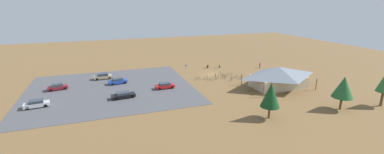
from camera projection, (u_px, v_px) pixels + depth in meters
name	position (u px, v px, depth m)	size (l,w,h in m)	color
ground	(211.00, 74.00, 72.39)	(160.00, 160.00, 0.00)	brown
parking_lot_asphalt	(111.00, 89.00, 60.33)	(36.60, 32.78, 0.05)	#4C4C51
bike_pavilion	(278.00, 76.00, 60.80)	(14.40, 9.44, 4.89)	beige
trash_bin	(208.00, 67.00, 79.19)	(0.60, 0.60, 0.90)	brown
lot_sign	(186.00, 67.00, 74.25)	(0.56, 0.08, 2.20)	#99999E
pine_west	(343.00, 87.00, 47.83)	(3.71, 3.71, 6.32)	brown
pine_east	(271.00, 95.00, 44.12)	(3.28, 3.28, 6.38)	brown
bicycle_white_trailside	(221.00, 74.00, 71.76)	(0.75, 1.56, 0.82)	black
bicycle_yellow_yard_left	(229.00, 74.00, 70.90)	(1.34, 1.06, 0.84)	black
bicycle_black_yard_front	(223.00, 76.00, 69.82)	(0.80, 1.52, 0.78)	black
bicycle_green_lone_west	(215.00, 76.00, 69.78)	(0.62, 1.56, 0.79)	black
bicycle_teal_edge_south	(210.00, 80.00, 66.33)	(1.59, 0.48, 0.79)	black
bicycle_silver_edge_north	(217.00, 78.00, 67.86)	(1.37, 1.04, 0.82)	black
bicycle_blue_back_row	(197.00, 79.00, 66.98)	(1.74, 0.48, 0.82)	black
bicycle_red_yard_center	(224.00, 77.00, 68.04)	(1.70, 0.48, 0.84)	black
bicycle_purple_near_porch	(231.00, 79.00, 66.55)	(1.39, 1.11, 0.83)	black
bicycle_orange_mid_cluster	(236.00, 76.00, 69.39)	(1.39, 1.12, 0.74)	black
bicycle_white_near_sign	(206.00, 78.00, 67.58)	(1.43, 1.17, 0.88)	black
bicycle_yellow_yard_right	(240.00, 78.00, 67.89)	(0.48, 1.69, 0.82)	black
car_silver_near_entry	(36.00, 104.00, 49.56)	(4.55, 2.36, 1.44)	#BCBCC1
car_black_inner_stall	(123.00, 95.00, 54.36)	(4.96, 2.36, 1.28)	black
car_blue_second_row	(118.00, 81.00, 63.75)	(4.50, 2.47, 1.41)	#1E42B2
car_red_far_end	(165.00, 86.00, 60.34)	(4.34, 1.99, 1.35)	red
car_maroon_mid_lot	(57.00, 87.00, 59.39)	(4.46, 2.52, 1.42)	maroon
car_tan_end_stall	(103.00, 76.00, 67.63)	(4.55, 2.14, 1.51)	tan
visitor_near_lot	(260.00, 65.00, 79.23)	(0.37, 0.40, 1.71)	#2D3347
visitor_at_bikes	(220.00, 65.00, 79.27)	(0.39, 0.36, 1.65)	#2D3347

